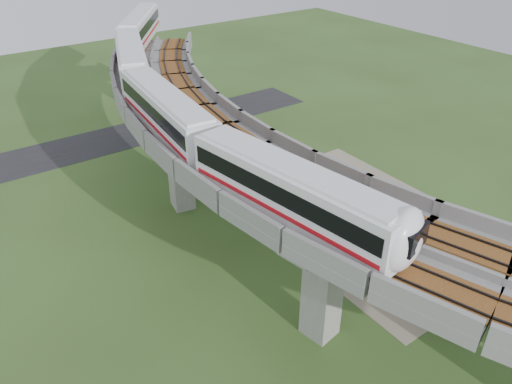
% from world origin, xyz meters
% --- Properties ---
extents(ground, '(160.00, 160.00, 0.00)m').
position_xyz_m(ground, '(0.00, 0.00, 0.00)').
color(ground, '#364F1F').
rests_on(ground, ground).
extents(dirt_lot, '(18.00, 26.00, 0.04)m').
position_xyz_m(dirt_lot, '(14.00, -2.00, 0.02)').
color(dirt_lot, gray).
rests_on(dirt_lot, ground).
extents(asphalt_road, '(60.00, 8.00, 0.03)m').
position_xyz_m(asphalt_road, '(0.00, 30.00, 0.01)').
color(asphalt_road, '#232326').
rests_on(asphalt_road, ground).
extents(viaduct, '(19.58, 73.98, 11.40)m').
position_xyz_m(viaduct, '(3.84, 0.00, 9.05)').
color(viaduct, '#99968E').
rests_on(viaduct, ground).
extents(metro_train, '(17.95, 59.94, 3.64)m').
position_xyz_m(metro_train, '(1.65, 12.42, 12.31)').
color(metro_train, white).
rests_on(metro_train, ground).
extents(fence, '(3.87, 38.73, 1.50)m').
position_xyz_m(fence, '(9.75, 0.00, 0.75)').
color(fence, '#2D382D').
rests_on(fence, ground).
extents(tree_0, '(2.18, 2.18, 2.90)m').
position_xyz_m(tree_0, '(11.20, 21.08, 1.97)').
color(tree_0, '#382314').
rests_on(tree_0, ground).
extents(tree_1, '(2.99, 2.99, 3.39)m').
position_xyz_m(tree_1, '(8.27, 12.51, 2.12)').
color(tree_1, '#382314').
rests_on(tree_1, ground).
extents(tree_2, '(2.95, 2.95, 3.91)m').
position_xyz_m(tree_2, '(6.74, 2.53, 2.65)').
color(tree_2, '#382314').
rests_on(tree_2, ground).
extents(tree_3, '(2.03, 2.03, 3.15)m').
position_xyz_m(tree_3, '(6.51, -6.38, 2.27)').
color(tree_3, '#382314').
rests_on(tree_3, ground).
extents(tree_4, '(1.93, 1.93, 3.13)m').
position_xyz_m(tree_4, '(8.73, -15.59, 2.30)').
color(tree_4, '#382314').
rests_on(tree_4, ground).
extents(car_white, '(1.36, 3.26, 1.11)m').
position_xyz_m(car_white, '(12.06, -10.80, 0.59)').
color(car_white, silver).
rests_on(car_white, dirt_lot).
extents(car_red, '(3.27, 2.66, 1.05)m').
position_xyz_m(car_red, '(18.96, -6.98, 0.56)').
color(car_red, '#A6190F').
rests_on(car_red, dirt_lot).
extents(car_dark, '(4.17, 1.71, 1.21)m').
position_xyz_m(car_dark, '(14.58, -1.06, 0.64)').
color(car_dark, black).
rests_on(car_dark, dirt_lot).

